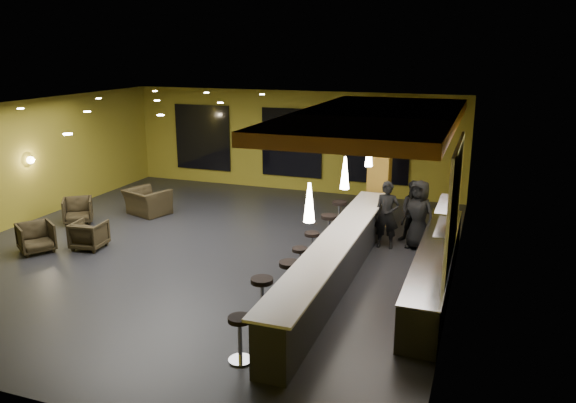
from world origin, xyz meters
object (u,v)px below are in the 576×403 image
(bar_stool_1, at_px, (262,294))
(bar_stool_2, at_px, (289,276))
(pendant_0, at_px, (309,202))
(armchair_d, at_px, (147,202))
(bar_stool_3, at_px, (300,259))
(bar_stool_6, at_px, (339,212))
(pendant_1, at_px, (345,173))
(armchair_b, at_px, (89,235))
(staff_a, at_px, (387,215))
(bar_stool_0, at_px, (240,333))
(bar_counter, at_px, (337,262))
(armchair_c, at_px, (78,210))
(prep_counter, at_px, (435,269))
(bar_stool_5, at_px, (329,227))
(staff_c, at_px, (419,215))
(armchair_a, at_px, (36,238))
(pendant_2, at_px, (369,153))
(staff_b, at_px, (415,212))
(bar_stool_4, at_px, (312,243))
(column, at_px, (380,164))

(bar_stool_1, bearing_deg, bar_stool_2, 78.31)
(pendant_0, distance_m, armchair_d, 8.71)
(bar_stool_3, relative_size, bar_stool_6, 0.84)
(pendant_1, xyz_separation_m, armchair_b, (-6.48, -0.47, -2.00))
(staff_a, relative_size, bar_stool_0, 2.18)
(pendant_0, relative_size, bar_stool_6, 0.82)
(bar_stool_0, bearing_deg, bar_stool_2, 89.57)
(bar_counter, height_order, armchair_c, bar_counter)
(prep_counter, distance_m, bar_stool_3, 2.88)
(bar_stool_3, bearing_deg, armchair_b, 179.59)
(pendant_1, relative_size, bar_stool_5, 0.82)
(pendant_1, distance_m, staff_c, 3.08)
(armchair_b, bearing_deg, prep_counter, 176.40)
(armchair_d, bearing_deg, armchair_a, 97.55)
(bar_stool_0, distance_m, bar_stool_5, 5.68)
(prep_counter, relative_size, staff_a, 3.49)
(bar_stool_0, height_order, bar_stool_1, bar_stool_1)
(pendant_0, xyz_separation_m, pendant_2, (0.00, 5.00, 0.00))
(staff_a, height_order, armchair_b, staff_a)
(staff_b, height_order, staff_c, staff_c)
(armchair_b, relative_size, bar_stool_2, 0.90)
(armchair_b, distance_m, armchair_c, 2.38)
(armchair_a, xyz_separation_m, armchair_c, (-0.64, 2.31, -0.00))
(pendant_0, relative_size, staff_c, 0.40)
(pendant_1, xyz_separation_m, bar_stool_4, (-0.89, 0.56, -1.88))
(prep_counter, relative_size, bar_stool_5, 7.03)
(staff_c, xyz_separation_m, bar_stool_0, (-2.01, -6.38, -0.38))
(pendant_0, distance_m, armchair_c, 9.20)
(bar_counter, xyz_separation_m, prep_counter, (2.00, 0.50, -0.07))
(bar_counter, relative_size, armchair_c, 9.87)
(armchair_a, xyz_separation_m, armchair_d, (0.77, 3.73, 0.02))
(bar_counter, xyz_separation_m, bar_stool_4, (-0.89, 1.06, -0.03))
(staff_a, relative_size, bar_stool_4, 2.36)
(bar_stool_4, bearing_deg, staff_c, 38.81)
(prep_counter, distance_m, pendant_2, 3.73)
(bar_stool_6, bearing_deg, armchair_d, -176.03)
(staff_c, bearing_deg, armchair_d, -157.63)
(column, distance_m, staff_c, 2.37)
(column, relative_size, staff_a, 2.04)
(prep_counter, distance_m, bar_stool_1, 3.89)
(armchair_d, height_order, bar_stool_3, armchair_d)
(bar_stool_0, bearing_deg, armchair_b, 148.50)
(staff_b, bearing_deg, armchair_d, -176.36)
(staff_b, xyz_separation_m, bar_stool_5, (-1.99, -1.09, -0.28))
(pendant_1, bearing_deg, pendant_2, 90.00)
(armchair_b, xyz_separation_m, bar_stool_0, (5.81, -3.56, 0.15))
(bar_stool_6, bearing_deg, pendant_1, -73.91)
(column, height_order, armchair_c, column)
(staff_b, bearing_deg, prep_counter, -71.25)
(armchair_a, distance_m, armchair_c, 2.40)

